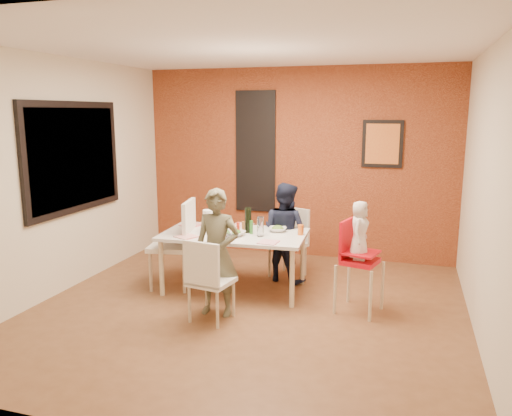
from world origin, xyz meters
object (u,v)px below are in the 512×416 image
(paper_towel_roll, at_px, (208,222))
(chair_near, at_px, (207,277))
(chair_left, at_px, (179,239))
(child_far, at_px, (285,232))
(chair_far, at_px, (291,238))
(high_chair, at_px, (356,257))
(toddler, at_px, (359,230))
(wine_bottle, at_px, (248,220))
(child_near, at_px, (217,253))
(dining_table, at_px, (234,238))

(paper_towel_roll, bearing_deg, chair_near, -68.47)
(chair_left, relative_size, child_far, 0.86)
(chair_far, distance_m, high_chair, 1.33)
(child_far, distance_m, toddler, 1.25)
(child_far, relative_size, wine_bottle, 4.19)
(child_far, xyz_separation_m, wine_bottle, (-0.33, -0.43, 0.22))
(child_near, bearing_deg, dining_table, 94.77)
(chair_far, distance_m, wine_bottle, 0.84)
(chair_far, bearing_deg, toddler, -24.27)
(wine_bottle, bearing_deg, high_chair, -12.99)
(child_near, bearing_deg, high_chair, 19.40)
(dining_table, bearing_deg, child_near, -84.18)
(paper_towel_roll, bearing_deg, dining_table, 23.08)
(child_near, distance_m, paper_towel_roll, 0.73)
(dining_table, height_order, chair_left, chair_left)
(chair_far, xyz_separation_m, toddler, (0.94, -0.97, 0.40))
(chair_left, relative_size, toddler, 1.73)
(wine_bottle, bearing_deg, chair_near, -94.72)
(child_near, bearing_deg, toddler, 18.66)
(dining_table, xyz_separation_m, paper_towel_roll, (-0.27, -0.12, 0.20))
(high_chair, bearing_deg, paper_towel_roll, 100.92)
(chair_near, relative_size, toddler, 1.39)
(child_near, distance_m, toddler, 1.48)
(child_far, bearing_deg, high_chair, 164.20)
(chair_left, distance_m, high_chair, 2.09)
(toddler, distance_m, wine_bottle, 1.34)
(chair_near, bearing_deg, wine_bottle, -85.61)
(chair_near, height_order, child_near, child_near)
(wine_bottle, bearing_deg, chair_left, -167.34)
(child_far, height_order, wine_bottle, child_far)
(chair_near, relative_size, chair_far, 0.99)
(chair_near, height_order, paper_towel_roll, paper_towel_roll)
(chair_near, distance_m, chair_far, 1.76)
(toddler, bearing_deg, child_near, 117.36)
(paper_towel_roll, bearing_deg, chair_far, 47.42)
(paper_towel_roll, bearing_deg, high_chair, -3.63)
(chair_far, xyz_separation_m, wine_bottle, (-0.36, -0.66, 0.35))
(child_far, bearing_deg, chair_far, -75.26)
(toddler, bearing_deg, high_chair, 72.23)
(toddler, bearing_deg, child_far, 60.37)
(chair_near, xyz_separation_m, wine_bottle, (0.09, 1.04, 0.36))
(chair_near, distance_m, paper_towel_roll, 0.98)
(toddler, relative_size, wine_bottle, 2.08)
(high_chair, relative_size, child_near, 0.74)
(dining_table, bearing_deg, high_chair, -8.90)
(paper_towel_roll, bearing_deg, toddler, -3.95)
(chair_near, height_order, chair_far, chair_far)
(child_far, bearing_deg, paper_towel_roll, 61.15)
(chair_near, xyz_separation_m, high_chair, (1.37, 0.74, 0.11))
(child_far, height_order, paper_towel_roll, child_far)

